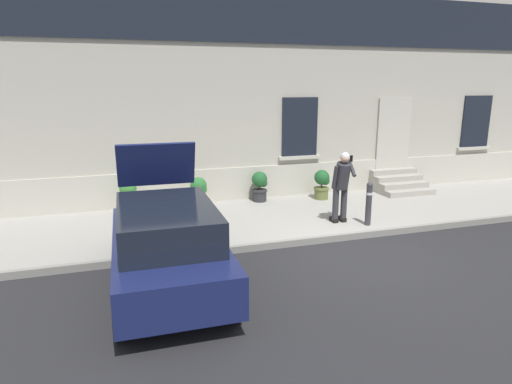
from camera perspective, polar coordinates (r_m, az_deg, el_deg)
name	(u,v)px	position (r m, az deg, el deg)	size (l,w,h in m)	color
ground_plane	(359,256)	(9.36, 13.10, -8.04)	(80.00, 80.00, 0.00)	#232326
sidewalk	(304,215)	(11.69, 6.17, -2.95)	(24.00, 3.60, 0.15)	#99968E
curb_edge	(337,238)	(10.10, 10.42, -5.82)	(24.00, 0.12, 0.15)	gray
building_facade	(273,73)	(13.52, 2.25, 15.06)	(24.00, 1.52, 7.50)	#B2AD9E
entrance_stoop	(398,183)	(14.57, 17.87, 1.09)	(1.60, 1.28, 0.64)	#9E998E
hatchback_car_navy	(167,244)	(7.65, -11.42, -6.55)	(1.83, 4.09, 2.34)	#161E4C
bollard_near_person	(369,202)	(10.75, 14.36, -1.26)	(0.15, 0.15, 1.04)	#333338
person_on_phone	(342,183)	(10.67, 11.02, 1.21)	(0.51, 0.52, 1.74)	#2D2D33
planter_cream	(129,195)	(11.97, -16.10, -0.38)	(0.44, 0.44, 0.86)	beige
planter_terracotta	(199,192)	(11.90, -7.38, -0.03)	(0.44, 0.44, 0.86)	#B25B38
planter_charcoal	(260,186)	(12.58, 0.49, 0.84)	(0.44, 0.44, 0.86)	#2D2D30
planter_olive	(322,184)	(12.97, 8.51, 1.08)	(0.44, 0.44, 0.86)	#606B38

